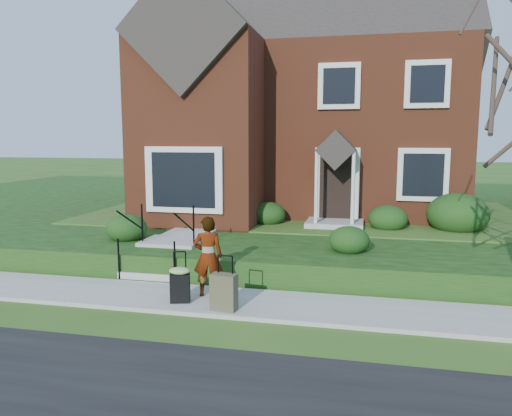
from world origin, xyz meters
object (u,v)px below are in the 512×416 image
(front_steps, at_px, (165,253))
(suitcase_black, at_px, (180,283))
(woman, at_px, (208,256))
(suitcase_olive, at_px, (224,292))

(front_steps, xyz_separation_m, suitcase_black, (1.22, -2.16, -0.02))
(woman, distance_m, suitcase_black, 0.75)
(suitcase_black, height_order, suitcase_olive, suitcase_olive)
(front_steps, height_order, woman, woman)
(front_steps, xyz_separation_m, suitcase_olive, (2.14, -2.39, -0.06))
(suitcase_black, bearing_deg, front_steps, 104.21)
(woman, bearing_deg, suitcase_black, 35.70)
(suitcase_olive, bearing_deg, suitcase_black, 171.74)
(suitcase_black, distance_m, suitcase_olive, 0.95)
(woman, bearing_deg, suitcase_olive, 111.09)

